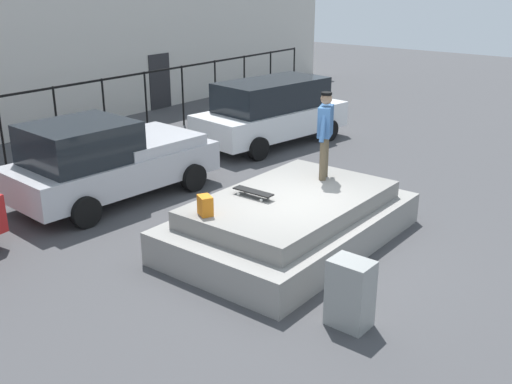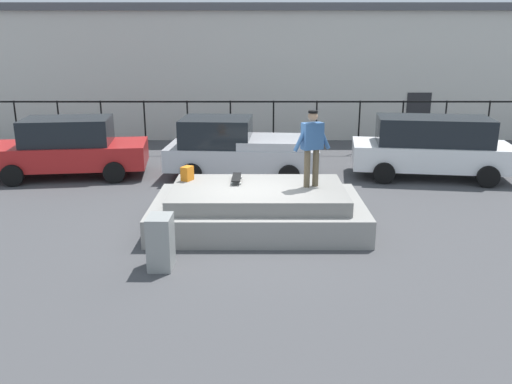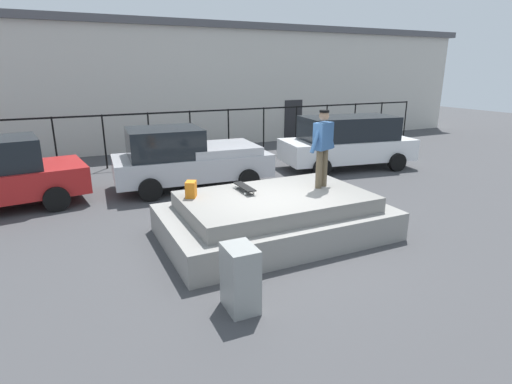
# 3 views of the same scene
# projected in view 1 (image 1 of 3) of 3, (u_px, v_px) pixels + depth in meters

# --- Properties ---
(ground_plane) EXTENTS (60.00, 60.00, 0.00)m
(ground_plane) POSITION_uv_depth(u_px,v_px,m) (293.00, 247.00, 11.09)
(ground_plane) COLOR #424244
(concrete_ledge) EXTENTS (4.77, 2.94, 0.93)m
(concrete_ledge) POSITION_uv_depth(u_px,v_px,m) (291.00, 221.00, 11.20)
(concrete_ledge) COLOR gray
(concrete_ledge) RESTS_ON ground_plane
(skateboarder) EXTENTS (0.89, 0.44, 1.72)m
(skateboarder) POSITION_uv_depth(u_px,v_px,m) (325.00, 129.00, 11.62)
(skateboarder) COLOR brown
(skateboarder) RESTS_ON concrete_ledge
(skateboard) EXTENTS (0.23, 0.82, 0.12)m
(skateboard) POSITION_uv_depth(u_px,v_px,m) (253.00, 192.00, 10.92)
(skateboard) COLOR black
(skateboard) RESTS_ON concrete_ledge
(backpack) EXTENTS (0.31, 0.34, 0.34)m
(backpack) POSITION_uv_depth(u_px,v_px,m) (205.00, 205.00, 10.09)
(backpack) COLOR orange
(backpack) RESTS_ON concrete_ledge
(car_silver_pickup_mid) EXTENTS (4.76, 2.49, 1.84)m
(car_silver_pickup_mid) POSITION_uv_depth(u_px,v_px,m) (108.00, 159.00, 13.21)
(car_silver_pickup_mid) COLOR #B7B7BC
(car_silver_pickup_mid) RESTS_ON ground_plane
(car_white_hatchback_far) EXTENTS (4.97, 2.66, 1.87)m
(car_white_hatchback_far) POSITION_uv_depth(u_px,v_px,m) (272.00, 111.00, 17.55)
(car_white_hatchback_far) COLOR white
(car_white_hatchback_far) RESTS_ON ground_plane
(utility_box) EXTENTS (0.45, 0.61, 1.02)m
(utility_box) POSITION_uv_depth(u_px,v_px,m) (350.00, 293.00, 8.49)
(utility_box) COLOR gray
(utility_box) RESTS_ON ground_plane
(fence_row) EXTENTS (24.06, 0.06, 1.95)m
(fence_row) POSITION_uv_depth(u_px,v_px,m) (29.00, 116.00, 15.50)
(fence_row) COLOR black
(fence_row) RESTS_ON ground_plane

